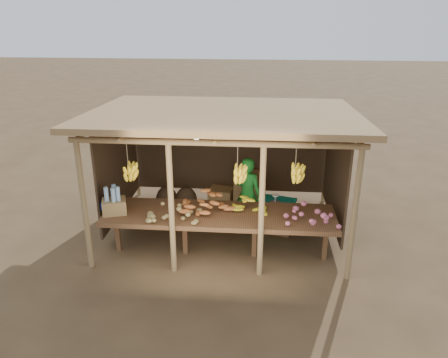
{
  "coord_description": "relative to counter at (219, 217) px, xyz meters",
  "views": [
    {
      "loc": [
        0.62,
        -7.56,
        4.04
      ],
      "look_at": [
        0.0,
        0.0,
        1.05
      ],
      "focal_mm": 35.0,
      "sensor_mm": 36.0,
      "label": 1
    }
  ],
  "objects": [
    {
      "name": "potato_heap",
      "position": [
        -0.75,
        -0.27,
        0.24
      ],
      "size": [
        0.88,
        0.56,
        0.36
      ],
      "primitive_type": null,
      "rotation": [
        0.0,
        0.0,
        0.05
      ],
      "color": "olive",
      "rests_on": "counter"
    },
    {
      "name": "banana_pile",
      "position": [
        0.49,
        0.13,
        0.23
      ],
      "size": [
        0.59,
        0.47,
        0.34
      ],
      "primitive_type": null,
      "rotation": [
        0.0,
        0.0,
        -0.36
      ],
      "color": "yellow",
      "rests_on": "counter"
    },
    {
      "name": "onion_heap",
      "position": [
        1.49,
        -0.25,
        0.24
      ],
      "size": [
        1.06,
        0.88,
        0.36
      ],
      "primitive_type": null,
      "rotation": [
        0.0,
        0.0,
        0.43
      ],
      "color": "#C8617B",
      "rests_on": "counter"
    },
    {
      "name": "vendor",
      "position": [
        0.44,
        0.95,
        0.0
      ],
      "size": [
        0.63,
        0.52,
        1.49
      ],
      "primitive_type": "imported",
      "rotation": [
        0.0,
        0.0,
        2.78
      ],
      "color": "#186F20",
      "rests_on": "ground"
    },
    {
      "name": "sweet_potato_heap",
      "position": [
        -0.25,
        0.06,
        0.24
      ],
      "size": [
        1.06,
        0.8,
        0.36
      ],
      "primitive_type": null,
      "rotation": [
        0.0,
        0.0,
        -0.28
      ],
      "color": "#B8662F",
      "rests_on": "counter"
    },
    {
      "name": "burlap_sacks",
      "position": [
        -1.08,
        1.73,
        -0.47
      ],
      "size": [
        0.88,
        0.46,
        0.62
      ],
      "color": "#443220",
      "rests_on": "ground"
    },
    {
      "name": "counter",
      "position": [
        0.0,
        0.0,
        0.0
      ],
      "size": [
        3.9,
        1.05,
        0.8
      ],
      "color": "brown",
      "rests_on": "ground"
    },
    {
      "name": "bottle_box",
      "position": [
        -1.76,
        -0.13,
        0.25
      ],
      "size": [
        0.47,
        0.42,
        0.49
      ],
      "color": "olive",
      "rests_on": "counter"
    },
    {
      "name": "stall_structure",
      "position": [
        -0.01,
        0.88,
        1.18
      ],
      "size": [
        4.7,
        3.5,
        2.43
      ],
      "color": "#95764C",
      "rests_on": "ground"
    },
    {
      "name": "ground",
      "position": [
        -0.0,
        0.95,
        -0.74
      ],
      "size": [
        60.0,
        60.0,
        0.0
      ],
      "primitive_type": "plane",
      "color": "brown",
      "rests_on": "ground"
    },
    {
      "name": "tarp_crate",
      "position": [
        1.01,
        1.01,
        -0.42
      ],
      "size": [
        0.78,
        0.72,
        0.78
      ],
      "color": "brown",
      "rests_on": "ground"
    },
    {
      "name": "carton_stack",
      "position": [
        0.22,
        1.98,
        -0.39
      ],
      "size": [
        1.09,
        0.46,
        0.8
      ],
      "color": "olive",
      "rests_on": "ground"
    },
    {
      "name": "tomato_basin",
      "position": [
        -1.9,
        0.07,
        0.14
      ],
      "size": [
        0.35,
        0.35,
        0.18
      ],
      "rotation": [
        0.0,
        0.0,
        0.36
      ],
      "color": "navy",
      "rests_on": "counter"
    }
  ]
}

